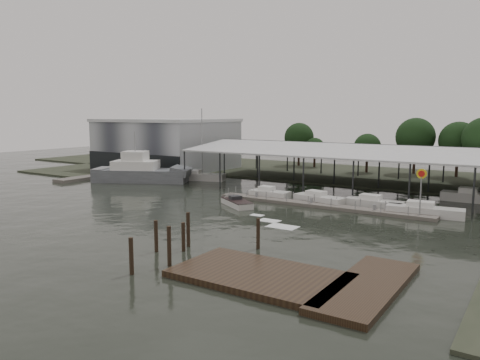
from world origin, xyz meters
The scene contains 18 objects.
ground centered at (0.00, 0.00, 0.00)m, with size 200.00×200.00×0.00m, color black.
land_strip_far centered at (0.00, 42.00, 0.10)m, with size 140.00×30.00×0.30m.
land_strip_west centered at (-40.00, 30.00, 0.10)m, with size 20.00×40.00×0.30m.
storage_warehouse centered at (-28.00, 29.94, 5.29)m, with size 24.50×20.50×10.50m.
covered_boat_shed centered at (17.00, 28.00, 6.13)m, with size 58.24×24.00×6.96m.
trawler_dock centered at (-30.00, 14.00, 0.25)m, with size 3.00×18.00×0.50m.
floating_dock centered at (15.00, 10.00, 0.20)m, with size 28.00×2.00×1.40m.
shell_fuel_sign centered at (27.00, 9.99, 3.93)m, with size 1.10×0.18×5.55m.
boardwalk_platform centered at (24.55, -15.27, 0.20)m, with size 15.00×12.00×0.50m.
grey_trawler centered at (-19.39, 13.98, 1.58)m, with size 16.97×12.10×8.84m.
white_sailboat centered at (-12.16, 20.61, 0.65)m, with size 9.08×5.30×12.62m.
speedboat_underway centered at (5.75, 5.15, 0.39)m, with size 15.53×10.65×2.00m.
moored_cruiser_0 centered at (6.90, 11.87, 0.61)m, with size 5.58×2.30×1.70m.
moored_cruiser_1 centered at (14.17, 12.00, 0.61)m, with size 7.06×3.37×1.70m.
moored_cruiser_2 centered at (20.98, 13.08, 0.61)m, with size 7.15×2.61×1.70m.
moored_cruiser_3 centered at (27.14, 11.70, 0.61)m, with size 8.48×3.09×1.70m.
mooring_pilings centered at (14.05, -14.89, 1.09)m, with size 6.98×10.88×3.68m.
horizon_tree_line centered at (23.31, 47.69, 6.36)m, with size 70.42×11.70×10.99m.
Camera 1 is at (38.12, -43.10, 11.40)m, focal length 35.00 mm.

